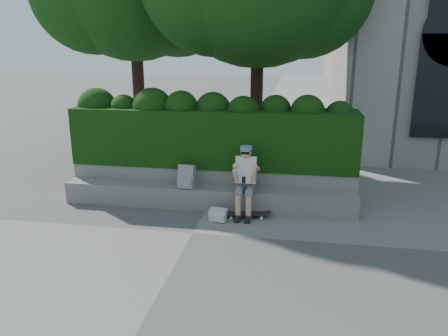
% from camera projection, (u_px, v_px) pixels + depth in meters
% --- Properties ---
extents(ground, '(80.00, 80.00, 0.00)m').
position_uv_depth(ground, '(193.00, 233.00, 7.81)').
color(ground, slate).
rests_on(ground, ground).
extents(bench_ledge, '(6.00, 0.45, 0.45)m').
position_uv_depth(bench_ledge, '(207.00, 198.00, 8.93)').
color(bench_ledge, gray).
rests_on(bench_ledge, ground).
extents(planter_wall, '(6.00, 0.50, 0.75)m').
position_uv_depth(planter_wall, '(211.00, 184.00, 9.34)').
color(planter_wall, gray).
rests_on(planter_wall, ground).
extents(hedge, '(6.00, 1.00, 1.20)m').
position_uv_depth(hedge, '(213.00, 137.00, 9.28)').
color(hedge, black).
rests_on(hedge, planter_wall).
extents(person, '(0.40, 0.76, 1.38)m').
position_uv_depth(person, '(246.00, 178.00, 8.48)').
color(person, slate).
rests_on(person, ground).
extents(skateboard, '(0.86, 0.35, 0.09)m').
position_uv_depth(skateboard, '(246.00, 214.00, 8.48)').
color(skateboard, black).
rests_on(skateboard, ground).
extents(backpack_plaid, '(0.34, 0.21, 0.48)m').
position_uv_depth(backpack_plaid, '(187.00, 177.00, 8.77)').
color(backpack_plaid, '#A4A5A9').
rests_on(backpack_plaid, bench_ledge).
extents(backpack_ground, '(0.34, 0.26, 0.21)m').
position_uv_depth(backpack_ground, '(218.00, 214.00, 8.38)').
color(backpack_ground, beige).
rests_on(backpack_ground, ground).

